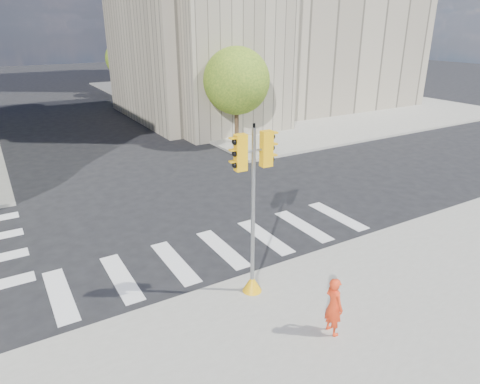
# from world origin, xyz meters

# --- Properties ---
(ground) EXTENTS (160.00, 160.00, 0.00)m
(ground) POSITION_xyz_m (0.00, 0.00, 0.00)
(ground) COLOR black
(ground) RESTS_ON ground
(sidewalk_far_right) EXTENTS (28.00, 40.00, 0.15)m
(sidewalk_far_right) POSITION_xyz_m (20.00, 26.00, 0.07)
(sidewalk_far_right) COLOR gray
(sidewalk_far_right) RESTS_ON ground
(civic_building) EXTENTS (26.00, 16.00, 19.39)m
(civic_building) POSITION_xyz_m (15.59, 19.12, 7.26)
(civic_building) COLOR gray
(civic_building) RESTS_ON ground
(tree_re_near) EXTENTS (4.20, 4.20, 6.16)m
(tree_re_near) POSITION_xyz_m (7.50, 10.00, 4.05)
(tree_re_near) COLOR #382616
(tree_re_near) RESTS_ON ground
(tree_re_mid) EXTENTS (4.60, 4.60, 6.66)m
(tree_re_mid) POSITION_xyz_m (7.50, 22.00, 4.35)
(tree_re_mid) COLOR #382616
(tree_re_mid) RESTS_ON ground
(tree_re_far) EXTENTS (4.00, 4.00, 5.88)m
(tree_re_far) POSITION_xyz_m (7.50, 34.00, 3.87)
(tree_re_far) COLOR #382616
(tree_re_far) RESTS_ON ground
(lamp_near) EXTENTS (0.35, 0.18, 8.11)m
(lamp_near) POSITION_xyz_m (8.00, 14.00, 4.58)
(lamp_near) COLOR black
(lamp_near) RESTS_ON sidewalk_far_right
(lamp_far) EXTENTS (0.35, 0.18, 8.11)m
(lamp_far) POSITION_xyz_m (8.00, 28.00, 4.58)
(lamp_far) COLOR black
(lamp_far) RESTS_ON sidewalk_far_right
(traffic_signal) EXTENTS (1.07, 0.56, 4.93)m
(traffic_signal) POSITION_xyz_m (-0.66, -4.85, 2.26)
(traffic_signal) COLOR #EDA70C
(traffic_signal) RESTS_ON sidewalk_near
(photographer) EXTENTS (0.40, 0.59, 1.56)m
(photographer) POSITION_xyz_m (0.10, -7.40, 0.93)
(photographer) COLOR red
(photographer) RESTS_ON sidewalk_near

